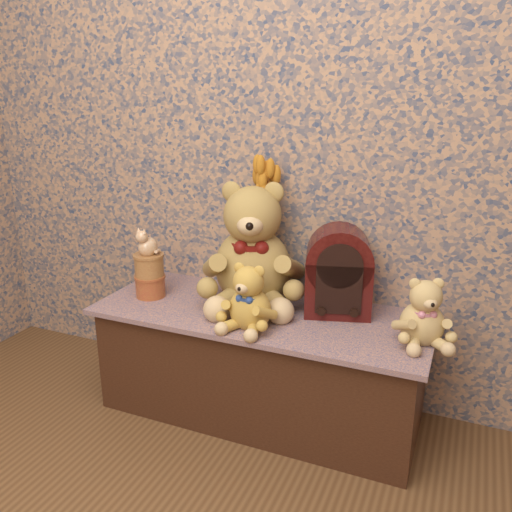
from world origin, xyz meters
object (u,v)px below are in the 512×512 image
Objects in this scene: teddy_small at (423,308)px; biscuit_tin_lower at (150,286)px; teddy_medium at (250,293)px; cat_figurine at (148,241)px; ceramic_vase at (263,270)px; cathedral_radio at (338,270)px; teddy_large at (253,238)px.

biscuit_tin_lower is (-1.08, -0.01, -0.08)m from teddy_small.
teddy_medium is 2.14× the size of cat_figurine.
ceramic_vase is 0.47m from biscuit_tin_lower.
cathedral_radio is 1.69× the size of ceramic_vase.
teddy_large is at bearing 115.48° from teddy_medium.
cathedral_radio is at bearing -18.36° from teddy_large.
biscuit_tin_lower is 0.20m from cat_figurine.
cat_figurine is (0.00, 0.00, 0.20)m from biscuit_tin_lower.
cathedral_radio reaches higher than teddy_small.
teddy_large is 0.36m from cathedral_radio.
ceramic_vase is at bearing 39.96° from cat_figurine.
teddy_medium is at bearing -152.25° from cathedral_radio.
cathedral_radio is 0.77m from cat_figurine.
cat_figurine is (-0.42, -0.22, 0.14)m from ceramic_vase.
teddy_large is 2.03× the size of teddy_medium.
teddy_large is 4.33× the size of biscuit_tin_lower.
teddy_small is (0.58, 0.12, -0.00)m from teddy_medium.
teddy_large is 2.10× the size of teddy_small.
teddy_large reaches higher than teddy_medium.
ceramic_vase is (-0.67, 0.21, -0.02)m from teddy_small.
teddy_small is 0.73× the size of cathedral_radio.
biscuit_tin_lower is at bearing -179.75° from teddy_large.
cathedral_radio is (0.35, 0.00, -0.09)m from teddy_large.
biscuit_tin_lower is at bearing 0.00° from cat_figurine.
cathedral_radio reaches higher than teddy_medium.
ceramic_vase is (-0.34, 0.08, -0.07)m from cathedral_radio.
teddy_medium reaches higher than teddy_small.
cathedral_radio reaches higher than cat_figurine.
teddy_large is 0.18m from ceramic_vase.
biscuit_tin_lower is at bearing 155.56° from teddy_small.
ceramic_vase is 0.49m from cat_figurine.
teddy_small is 1.09m from biscuit_tin_lower.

